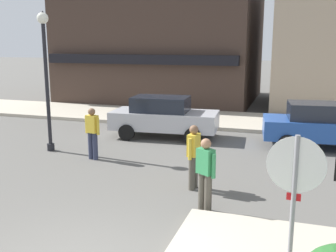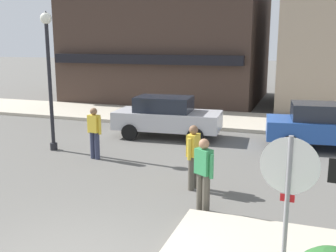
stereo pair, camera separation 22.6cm
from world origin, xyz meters
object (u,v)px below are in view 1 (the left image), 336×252
parked_car_second (323,125)px  parked_car_nearest (164,116)px  pedestrian_kerb_side (92,132)px  lamp_post (45,62)px  pedestrian_crossing_near (194,155)px  pedestrian_crossing_far (205,173)px  stop_sign (294,189)px

parked_car_second → parked_car_nearest: bearing=-178.6°
pedestrian_kerb_side → parked_car_second: bearing=27.9°
lamp_post → pedestrian_crossing_near: lamp_post is taller
parked_car_second → pedestrian_kerb_side: size_ratio=2.59×
parked_car_nearest → pedestrian_crossing_far: pedestrian_crossing_far is taller
stop_sign → pedestrian_crossing_near: size_ratio=1.43×
lamp_post → pedestrian_crossing_near: size_ratio=2.82×
pedestrian_crossing_near → parked_car_second: bearing=57.7°
parked_car_second → pedestrian_crossing_near: size_ratio=2.59×
parked_car_nearest → pedestrian_crossing_near: (2.44, -4.98, 0.06)m
stop_sign → parked_car_second: bearing=84.0°
pedestrian_crossing_far → parked_car_second: bearing=67.2°
stop_sign → lamp_post: bearing=145.4°
pedestrian_crossing_near → parked_car_nearest: bearing=116.1°
stop_sign → pedestrian_crossing_far: stop_sign is taller
lamp_post → parked_car_second: 9.47m
stop_sign → parked_car_second: size_ratio=0.55×
pedestrian_crossing_near → pedestrian_crossing_far: size_ratio=1.00×
parked_car_nearest → pedestrian_crossing_near: bearing=-63.9°
pedestrian_crossing_far → pedestrian_kerb_side: bearing=146.7°
stop_sign → parked_car_nearest: size_ratio=0.56×
parked_car_second → pedestrian_crossing_far: size_ratio=2.59×
parked_car_second → pedestrian_crossing_near: (-3.23, -5.12, 0.06)m
pedestrian_crossing_far → stop_sign: bearing=-51.0°
lamp_post → parked_car_second: bearing=20.1°
lamp_post → pedestrian_crossing_far: size_ratio=2.82×
lamp_post → pedestrian_crossing_near: bearing=-19.8°
pedestrian_crossing_near → stop_sign: bearing=-55.6°
lamp_post → pedestrian_crossing_near: (5.43, -1.95, -2.09)m
pedestrian_crossing_near → pedestrian_kerb_side: (-3.58, 1.50, 0.00)m
stop_sign → parked_car_nearest: 9.67m
lamp_post → parked_car_second: size_ratio=1.09×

